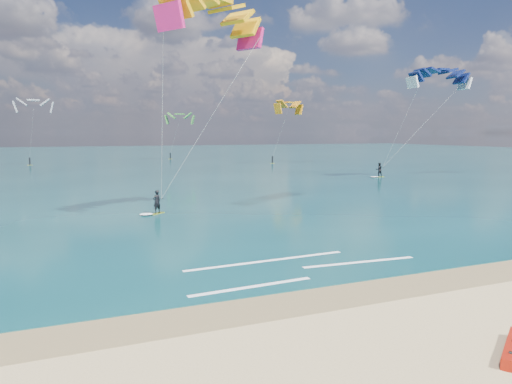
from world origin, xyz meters
The scene contains 7 objects.
ground centered at (0.00, 40.00, 0.00)m, with size 320.00×320.00×0.00m, color tan.
wet_sand_strip centered at (0.00, 3.00, 0.00)m, with size 320.00×2.40×0.01m, color olive.
sea centered at (0.00, 104.00, 0.02)m, with size 320.00×200.00×0.04m, color #0A363B.
kitesurfer_main centered at (-0.55, 20.52, 8.47)m, with size 10.70×7.52×16.16m.
kitesurfer_far centered at (32.95, 37.18, 8.01)m, with size 11.81×7.29×15.45m.
shoreline_foam centered at (0.82, 6.71, 0.04)m, with size 11.28×3.63×0.01m.
distant_kites centered at (-9.67, 79.39, 5.78)m, with size 76.66×38.32×12.73m.
Camera 1 is at (-8.02, -10.91, 5.98)m, focal length 32.00 mm.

